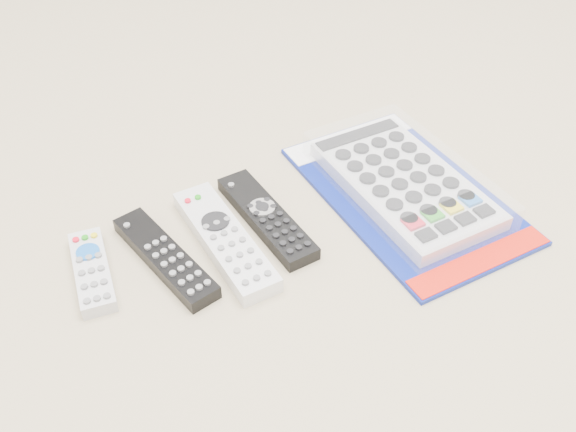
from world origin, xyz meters
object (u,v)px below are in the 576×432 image
remote_slim_black (165,257)px  remote_silver_dvd (225,240)px  remote_large_black (267,217)px  remote_small_grey (92,271)px  jumbo_remote_packaged (405,182)px

remote_slim_black → remote_silver_dvd: (0.08, -0.01, 0.00)m
remote_slim_black → remote_large_black: (0.15, -0.00, 0.00)m
remote_large_black → remote_slim_black: bearing=179.2°
remote_small_grey → remote_large_black: size_ratio=0.73×
remote_small_grey → remote_slim_black: (0.09, -0.03, 0.00)m
remote_slim_black → remote_large_black: bearing=-8.8°
remote_small_grey → remote_silver_dvd: 0.17m
remote_slim_black → remote_large_black: same height
remote_small_grey → jumbo_remote_packaged: jumbo_remote_packaged is taller
remote_small_grey → jumbo_remote_packaged: 0.45m
remote_small_grey → remote_slim_black: 0.09m
remote_silver_dvd → jumbo_remote_packaged: jumbo_remote_packaged is taller
remote_large_black → jumbo_remote_packaged: size_ratio=0.54×
remote_slim_black → jumbo_remote_packaged: (0.36, -0.05, 0.01)m
jumbo_remote_packaged → remote_large_black: bearing=169.2°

